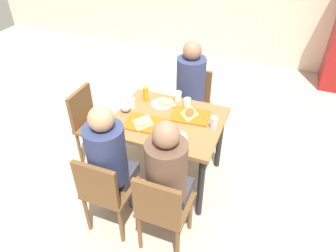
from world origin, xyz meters
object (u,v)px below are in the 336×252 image
(paper_plate_near_edge, at_px, (175,137))
(plastic_cup_a, at_px, (178,96))
(chair_far_side, at_px, (192,100))
(tray_red_near, at_px, (144,123))
(chair_left_end, at_px, (91,121))
(plastic_cup_d, at_px, (187,103))
(person_in_brown_jacket, at_px, (168,174))
(condiment_bottle, at_px, (146,94))
(pizza_slice_b, at_px, (190,113))
(person_far_side, at_px, (190,87))
(pizza_slice_a, at_px, (143,122))
(main_table, at_px, (168,129))
(plastic_cup_b, at_px, (156,138))
(soda_can, at_px, (214,123))
(plastic_cup_c, at_px, (132,103))
(foil_bundle, at_px, (126,107))
(pizza_slice_d, at_px, (172,137))
(pizza_slice_c, at_px, (166,102))
(chair_near_left, at_px, (105,190))
(tray_red_far, at_px, (190,116))
(paper_plate_center, at_px, (162,104))
(chair_near_right, at_px, (162,208))
(person_in_red, at_px, (110,158))

(paper_plate_near_edge, xyz_separation_m, plastic_cup_a, (-0.18, 0.59, 0.05))
(chair_far_side, relative_size, tray_red_near, 2.41)
(chair_left_end, relative_size, plastic_cup_d, 8.68)
(person_in_brown_jacket, relative_size, condiment_bottle, 7.98)
(pizza_slice_b, xyz_separation_m, plastic_cup_a, (-0.19, 0.21, 0.03))
(person_far_side, xyz_separation_m, pizza_slice_a, (-0.19, -0.81, 0.03))
(main_table, bearing_deg, plastic_cup_b, -85.86)
(plastic_cup_a, relative_size, soda_can, 0.82)
(plastic_cup_c, height_order, foil_bundle, same)
(person_in_brown_jacket, relative_size, pizza_slice_d, 7.31)
(chair_far_side, xyz_separation_m, paper_plate_near_edge, (0.15, -1.03, 0.26))
(plastic_cup_b, bearing_deg, tray_red_near, 134.57)
(main_table, height_order, pizza_slice_d, pizza_slice_d)
(main_table, bearing_deg, plastic_cup_c, 171.34)
(pizza_slice_c, bearing_deg, chair_near_left, -97.13)
(person_far_side, relative_size, condiment_bottle, 7.98)
(tray_red_far, height_order, plastic_cup_a, plastic_cup_a)
(chair_near_left, relative_size, soda_can, 7.11)
(soda_can, height_order, condiment_bottle, condiment_bottle)
(chair_left_end, bearing_deg, pizza_slice_c, 18.35)
(plastic_cup_a, bearing_deg, condiment_bottle, -157.90)
(person_far_side, bearing_deg, pizza_slice_c, -107.19)
(plastic_cup_a, height_order, plastic_cup_b, same)
(condiment_bottle, bearing_deg, paper_plate_center, 0.00)
(pizza_slice_a, xyz_separation_m, condiment_bottle, (-0.14, 0.37, 0.06))
(paper_plate_near_edge, height_order, foil_bundle, foil_bundle)
(plastic_cup_c, bearing_deg, person_in_brown_jacket, -47.22)
(chair_near_left, bearing_deg, chair_left_end, 128.64)
(condiment_bottle, bearing_deg, foil_bundle, -112.32)
(chair_near_left, xyz_separation_m, paper_plate_center, (0.10, 1.03, 0.26))
(soda_can, bearing_deg, condiment_bottle, 164.85)
(pizza_slice_b, height_order, pizza_slice_c, pizza_slice_b)
(tray_red_near, height_order, paper_plate_near_edge, tray_red_near)
(pizza_slice_c, bearing_deg, paper_plate_near_edge, -60.09)
(person_far_side, distance_m, soda_can, 0.78)
(main_table, xyz_separation_m, pizza_slice_b, (0.17, 0.15, 0.13))
(person_far_side, height_order, paper_plate_near_edge, person_far_side)
(chair_near_left, bearing_deg, condiment_bottle, 94.28)
(tray_red_near, distance_m, plastic_cup_b, 0.30)
(plastic_cup_a, bearing_deg, plastic_cup_d, -33.01)
(chair_near_left, bearing_deg, foil_bundle, 103.01)
(paper_plate_center, relative_size, foil_bundle, 2.20)
(chair_near_right, relative_size, paper_plate_near_edge, 3.94)
(tray_red_far, relative_size, paper_plate_center, 1.64)
(chair_far_side, bearing_deg, plastic_cup_a, -93.31)
(person_in_red, height_order, pizza_slice_c, person_in_red)
(plastic_cup_a, bearing_deg, main_table, -85.86)
(tray_red_far, relative_size, plastic_cup_d, 3.60)
(main_table, height_order, paper_plate_center, paper_plate_center)
(plastic_cup_a, relative_size, plastic_cup_c, 1.00)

